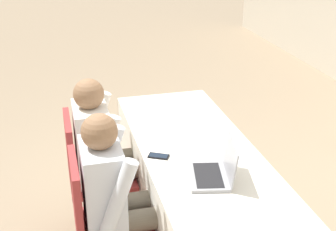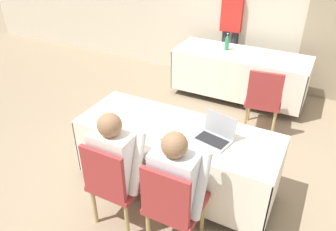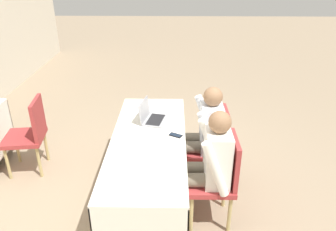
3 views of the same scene
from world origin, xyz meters
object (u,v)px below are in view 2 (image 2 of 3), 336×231
at_px(person_white_shirt, 178,181).
at_px(person_red_shirt, 231,27).
at_px(water_bottle, 227,42).
at_px(chair_far_spare, 264,99).
at_px(chair_near_left, 114,181).
at_px(laptop, 214,136).
at_px(chair_near_right, 172,203).
at_px(person_checkered_shirt, 119,160).
at_px(cell_phone, 170,144).

distance_m(person_white_shirt, person_red_shirt, 3.53).
distance_m(water_bottle, chair_far_spare, 1.20).
bearing_deg(water_bottle, chair_near_left, -90.23).
relative_size(laptop, chair_near_right, 0.40).
xyz_separation_m(chair_near_left, person_red_shirt, (-0.13, 3.55, 0.41)).
xyz_separation_m(chair_far_spare, person_checkered_shirt, (-0.81, -1.99, 0.16)).
xyz_separation_m(cell_phone, water_bottle, (-0.33, 2.53, 0.11)).
distance_m(chair_near_left, person_white_shirt, 0.60).
distance_m(water_bottle, chair_near_left, 2.95).
distance_m(person_checkered_shirt, person_red_shirt, 3.46).
bearing_deg(chair_near_right, laptop, -98.09).
xyz_separation_m(water_bottle, person_red_shirt, (-0.14, 0.62, 0.06)).
distance_m(water_bottle, person_white_shirt, 2.89).
bearing_deg(chair_near_right, person_red_shirt, -78.94).
bearing_deg(person_checkered_shirt, chair_near_right, 169.67).
height_order(laptop, person_checkered_shirt, person_checkered_shirt).
bearing_deg(person_checkered_shirt, chair_near_left, 90.00).
relative_size(cell_phone, chair_far_spare, 0.16).
xyz_separation_m(cell_phone, chair_near_right, (0.23, -0.40, -0.24)).
height_order(cell_phone, water_bottle, water_bottle).
height_order(water_bottle, chair_near_right, water_bottle).
bearing_deg(cell_phone, person_red_shirt, 126.71).
height_order(chair_near_left, chair_near_right, same).
distance_m(laptop, person_white_shirt, 0.57).
distance_m(laptop, chair_near_left, 0.97).
xyz_separation_m(water_bottle, chair_near_right, (0.56, -2.93, -0.35)).
bearing_deg(chair_near_right, chair_far_spare, -96.46).
xyz_separation_m(chair_far_spare, person_red_shirt, (-0.93, 1.45, 0.41)).
height_order(chair_near_left, person_checkered_shirt, person_checkered_shirt).
bearing_deg(chair_far_spare, chair_near_left, 61.97).
bearing_deg(chair_near_right, water_bottle, -79.26).
bearing_deg(person_red_shirt, person_white_shirt, -79.72).
bearing_deg(chair_far_spare, water_bottle, -53.40).
distance_m(cell_phone, chair_far_spare, 1.78).
bearing_deg(cell_phone, person_checkered_shirt, -110.22).
distance_m(laptop, chair_near_right, 0.72).
relative_size(laptop, cell_phone, 2.54).
bearing_deg(cell_phone, chair_far_spare, 102.92).
height_order(laptop, person_white_shirt, person_white_shirt).
height_order(person_checkered_shirt, person_red_shirt, person_red_shirt).
xyz_separation_m(chair_near_right, person_red_shirt, (-0.69, 3.55, 0.41)).
bearing_deg(person_red_shirt, water_bottle, -78.57).
relative_size(water_bottle, person_white_shirt, 0.22).
xyz_separation_m(person_checkered_shirt, person_red_shirt, (-0.13, 3.45, 0.25)).
bearing_deg(cell_phone, water_bottle, 125.68).
distance_m(chair_near_right, person_red_shirt, 3.64).
bearing_deg(chair_near_left, person_red_shirt, -87.96).
bearing_deg(chair_near_right, person_white_shirt, -90.00).
relative_size(person_checkered_shirt, person_red_shirt, 0.74).
distance_m(chair_near_right, chair_far_spare, 2.11).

